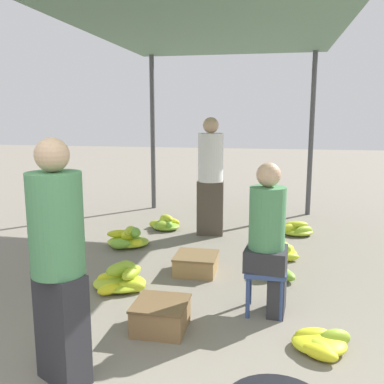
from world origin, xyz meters
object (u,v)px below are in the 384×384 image
banana_pile_right_0 (282,251)px  banana_pile_right_2 (321,343)px  banana_pile_left_0 (122,279)px  crate_mid (196,263)px  crate_near (161,315)px  shopper_walking_mid (210,175)px  stool (265,277)px  banana_pile_left_1 (128,239)px  vendor_seated (269,237)px  vendor_foreground (58,260)px  banana_pile_right_3 (273,271)px  banana_pile_right_1 (296,229)px  banana_pile_left_2 (165,224)px

banana_pile_right_0 → banana_pile_right_2: bearing=-83.0°
banana_pile_left_0 → crate_mid: bearing=41.5°
crate_near → crate_mid: 1.26m
shopper_walking_mid → banana_pile_right_2: bearing=-66.5°
stool → banana_pile_left_0: (-1.38, 0.24, -0.22)m
banana_pile_left_1 → banana_pile_right_2: (2.19, -2.10, -0.04)m
vendor_seated → banana_pile_left_1: vendor_seated is taller
vendor_foreground → shopper_walking_mid: bearing=83.4°
banana_pile_left_1 → shopper_walking_mid: 1.43m
vendor_seated → banana_pile_right_2: size_ratio=2.92×
vendor_seated → crate_near: bearing=-150.6°
stool → banana_pile_right_3: size_ratio=0.82×
vendor_foreground → crate_mid: 2.19m
banana_pile_left_0 → banana_pile_right_2: size_ratio=1.25×
crate_near → shopper_walking_mid: shopper_walking_mid is taller
vendor_foreground → stool: size_ratio=3.93×
crate_mid → shopper_walking_mid: size_ratio=0.27×
vendor_foreground → banana_pile_right_2: vendor_foreground is taller
stool → banana_pile_right_1: 2.56m
vendor_foreground → banana_pile_left_2: bearing=94.5°
banana_pile_right_3 → crate_near: (-0.86, -1.27, 0.04)m
banana_pile_right_2 → banana_pile_right_3: bearing=104.4°
vendor_foreground → banana_pile_left_0: bearing=96.0°
banana_pile_left_0 → banana_pile_right_2: bearing=-23.7°
crate_near → shopper_walking_mid: (-0.03, 2.76, 0.73)m
vendor_seated → banana_pile_left_1: 2.45m
shopper_walking_mid → vendor_seated: bearing=-69.9°
vendor_foreground → banana_pile_right_3: bearing=57.3°
banana_pile_right_0 → crate_mid: (-0.91, -0.66, 0.02)m
stool → shopper_walking_mid: size_ratio=0.24×
banana_pile_left_2 → crate_mid: (0.77, -1.63, 0.02)m
vendor_foreground → banana_pile_left_1: bearing=101.2°
banana_pile_right_0 → banana_pile_left_0: bearing=-141.7°
shopper_walking_mid → banana_pile_right_0: bearing=-40.1°
banana_pile_left_0 → banana_pile_right_1: size_ratio=1.10×
banana_pile_right_1 → vendor_seated: bearing=-98.0°
banana_pile_left_0 → banana_pile_left_1: bearing=106.8°
crate_mid → vendor_foreground: bearing=-103.5°
banana_pile_left_1 → banana_pile_left_2: 0.91m
banana_pile_left_0 → banana_pile_right_3: (1.45, 0.56, -0.02)m
banana_pile_left_1 → shopper_walking_mid: shopper_walking_mid is taller
banana_pile_left_1 → crate_near: bearing=-64.0°
vendor_seated → banana_pile_right_2: 0.91m
vendor_foreground → banana_pile_right_1: vendor_foreground is taller
stool → banana_pile_right_1: (0.37, 2.52, -0.24)m
banana_pile_left_0 → vendor_foreground: bearing=-84.0°
banana_pile_left_0 → banana_pile_left_2: banana_pile_left_0 is taller
banana_pile_right_1 → crate_mid: (-1.12, -1.72, 0.02)m
stool → crate_near: size_ratio=0.94×
vendor_seated → crate_mid: 1.25m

